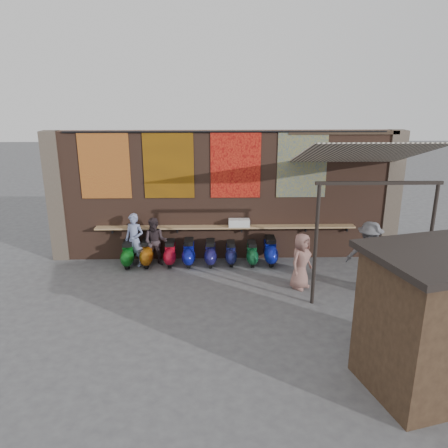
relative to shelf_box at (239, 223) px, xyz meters
name	(u,v)px	position (x,y,z in m)	size (l,w,h in m)	color
ground	(228,293)	(-0.41, -2.30, -1.24)	(70.00, 70.00, 0.00)	#474749
brick_wall	(225,196)	(-0.41, 0.40, 0.76)	(10.00, 0.40, 4.00)	brown
pier_left	(57,197)	(-5.61, 0.40, 0.76)	(0.50, 0.50, 4.00)	#4C4238
pier_right	(391,195)	(4.79, 0.40, 0.76)	(0.50, 0.50, 4.00)	#4C4238
eating_counter	(226,227)	(-0.41, 0.03, -0.14)	(8.00, 0.32, 0.05)	#9E7A51
shelf_box	(239,223)	(0.00, 0.00, 0.00)	(0.64, 0.28, 0.23)	white
tapestry_redgold	(105,166)	(-4.01, 0.18, 1.76)	(1.50, 0.02, 2.00)	maroon
tapestry_sun	(169,165)	(-2.11, 0.18, 1.76)	(1.50, 0.02, 2.00)	#CA770B
tapestry_orange	(236,165)	(-0.11, 0.18, 1.76)	(1.50, 0.02, 2.00)	red
tapestry_multi	(302,165)	(1.89, 0.18, 1.76)	(1.50, 0.02, 2.00)	navy
hang_rail	(226,132)	(-0.41, 0.17, 2.74)	(0.06, 0.06, 9.50)	black
scooter_stool_0	(128,254)	(-3.38, -0.35, -0.85)	(0.37, 0.82, 0.78)	#0B5214
scooter_stool_1	(147,253)	(-2.82, -0.30, -0.85)	(0.37, 0.82, 0.78)	#8D4A0C
scooter_stool_2	(170,253)	(-2.12, -0.28, -0.87)	(0.35, 0.78, 0.74)	#B70E25
scooter_stool_3	(189,253)	(-1.55, -0.30, -0.85)	(0.37, 0.83, 0.79)	navy
scooter_stool_4	(210,253)	(-0.89, -0.31, -0.87)	(0.36, 0.79, 0.75)	#181550
scooter_stool_5	(231,253)	(-0.26, -0.27, -0.89)	(0.33, 0.73, 0.70)	navy
scooter_stool_6	(252,254)	(0.38, -0.33, -0.89)	(0.34, 0.75, 0.71)	#0F4E27
scooter_stool_7	(270,251)	(0.95, -0.27, -0.83)	(0.39, 0.87, 0.83)	#0D1891
diner_left	(135,240)	(-3.18, -0.30, -0.42)	(0.60, 0.39, 1.63)	#7883AE
diner_right	(155,242)	(-2.55, -0.30, -0.49)	(0.73, 0.57, 1.50)	#31262A
shopper_navy	(395,270)	(3.84, -2.65, -0.47)	(0.91, 0.38, 1.55)	black
shopper_grey	(368,254)	(3.38, -1.93, -0.33)	(1.18, 0.68, 1.83)	#5C5C61
shopper_tan	(301,261)	(1.55, -2.01, -0.47)	(0.76, 0.49, 1.55)	#8D625A
market_stall	(439,325)	(3.13, -6.15, 0.00)	(2.30, 1.72, 2.49)	black
stall_sign	(409,275)	(2.90, -5.28, 0.56)	(1.20, 0.04, 0.50)	gold
stall_shelf	(403,317)	(2.90, -5.28, -0.33)	(1.91, 0.10, 0.06)	#473321
awning_canvas	(360,154)	(3.09, -1.40, 2.31)	(3.20, 3.40, 0.03)	beige
awning_ledger	(344,132)	(3.09, 0.19, 2.71)	(3.30, 0.08, 0.12)	#33261C
awning_header	(379,183)	(3.09, -2.90, 1.84)	(3.00, 0.08, 0.08)	black
awning_post_left	(316,245)	(1.69, -2.90, 0.31)	(0.09, 0.09, 3.10)	black
awning_post_right	(430,244)	(4.49, -2.90, 0.31)	(0.09, 0.09, 3.10)	black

